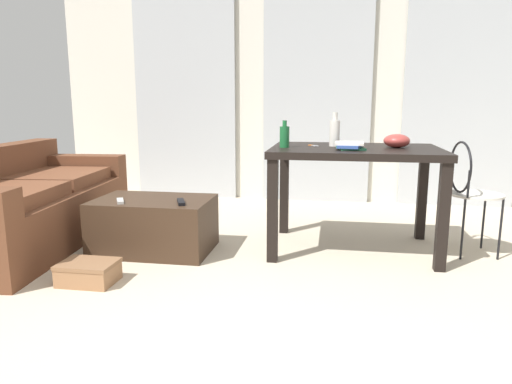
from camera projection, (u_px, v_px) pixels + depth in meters
ground_plane at (302, 258)px, 3.31m from camera, size 8.10×8.10×0.00m
wall_back at (317, 78)px, 5.08m from camera, size 5.80×0.10×2.69m
curtains at (317, 92)px, 5.02m from camera, size 4.13×0.03×2.38m
couch at (23, 206)px, 3.59m from camera, size 1.04×2.01×0.74m
coffee_table at (154, 225)px, 3.44m from camera, size 0.84×0.56×0.39m
craft_table at (355, 162)px, 3.39m from camera, size 1.20×0.85×0.77m
wire_chair at (468, 185)px, 3.31m from camera, size 0.37×0.39×0.82m
bottle_near at (335, 132)px, 3.44m from camera, size 0.08×0.08×0.25m
bottle_far at (285, 136)px, 3.36m from camera, size 0.07×0.07×0.19m
bowl at (397, 141)px, 3.34m from camera, size 0.19×0.19×0.10m
book_stack at (350, 146)px, 3.23m from camera, size 0.21×0.28×0.05m
scissors at (312, 145)px, 3.50m from camera, size 0.09×0.10×0.00m
tv_remote_primary at (120, 201)px, 3.29m from camera, size 0.11×0.15×0.02m
tv_remote_secondary at (181, 202)px, 3.25m from camera, size 0.11×0.18×0.02m
shoebox at (88, 272)px, 2.84m from camera, size 0.33×0.25×0.13m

